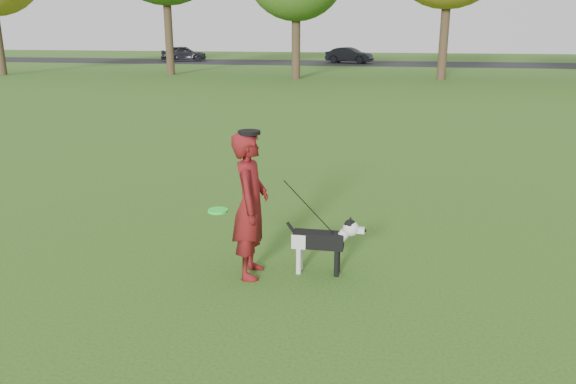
% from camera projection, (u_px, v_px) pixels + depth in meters
% --- Properties ---
extents(ground, '(120.00, 120.00, 0.00)m').
position_uv_depth(ground, '(276.00, 268.00, 6.81)').
color(ground, '#285116').
rests_on(ground, ground).
extents(road, '(120.00, 7.00, 0.02)m').
position_uv_depth(road, '(375.00, 63.00, 44.57)').
color(road, black).
rests_on(road, ground).
extents(man, '(0.46, 0.65, 1.71)m').
position_uv_depth(man, '(251.00, 205.00, 6.40)').
color(man, '#5D0D14').
rests_on(man, ground).
extents(dog, '(0.94, 0.19, 0.71)m').
position_uv_depth(dog, '(325.00, 239.00, 6.54)').
color(dog, black).
rests_on(dog, ground).
extents(car_left, '(4.04, 2.56, 1.28)m').
position_uv_depth(car_left, '(184.00, 53.00, 47.10)').
color(car_left, black).
rests_on(car_left, road).
extents(car_mid, '(3.92, 2.28, 1.22)m').
position_uv_depth(car_mid, '(349.00, 55.00, 44.75)').
color(car_mid, black).
rests_on(car_mid, road).
extents(man_held_items, '(1.43, 0.44, 1.24)m').
position_uv_depth(man_held_items, '(308.00, 207.00, 6.34)').
color(man_held_items, '#20FF38').
rests_on(man_held_items, ground).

